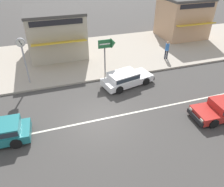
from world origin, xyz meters
TOP-DOWN VIEW (x-y plane):
  - ground_plane at (0.00, 0.00)m, footprint 160.00×160.00m
  - lane_centre_stripe at (0.00, 0.00)m, footprint 50.40×0.14m
  - kerb_strip at (0.00, 9.66)m, footprint 68.00×10.00m
  - hatchback_white_0 at (3.03, 3.41)m, footprint 4.24×2.40m
  - hatchback_red_4 at (7.44, -2.00)m, footprint 3.79×1.88m
  - street_clock at (-4.00, 5.83)m, footprint 0.62×0.22m
  - arrow_signboard at (2.53, 5.47)m, footprint 1.40×0.74m
  - pedestrian_mid_kerb at (8.28, 6.53)m, footprint 0.34×0.34m
  - shopfront_corner_warung at (-1.20, 11.37)m, footprint 5.21×6.46m
  - shopfront_mid_block at (13.20, 11.86)m, footprint 4.94×5.24m

SIDE VIEW (x-z plane):
  - ground_plane at x=0.00m, z-range 0.00..0.00m
  - lane_centre_stripe at x=0.00m, z-range 0.00..0.01m
  - kerb_strip at x=0.00m, z-range 0.00..0.15m
  - hatchback_red_4 at x=7.44m, z-range 0.04..1.14m
  - hatchback_white_0 at x=3.03m, z-range 0.04..1.14m
  - pedestrian_mid_kerb at x=8.28m, z-range 0.29..1.97m
  - shopfront_corner_warung at x=-1.20m, z-range 0.16..4.32m
  - shopfront_mid_block at x=13.20m, z-range 0.16..4.53m
  - arrow_signboard at x=2.53m, z-range 1.12..4.03m
  - street_clock at x=-4.00m, z-range 0.98..4.51m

